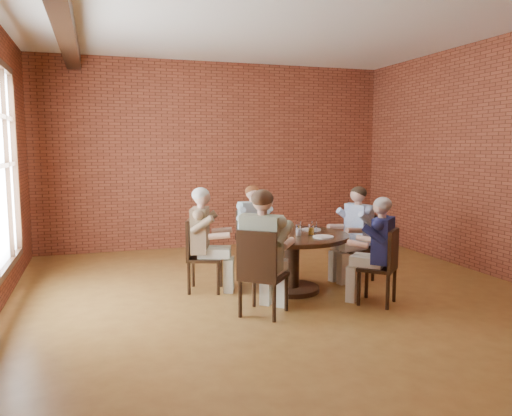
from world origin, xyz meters
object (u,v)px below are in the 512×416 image
object	(u,v)px
chair_b	(251,238)
smartphone	(321,236)
dining_table	(291,251)
chair_d	(261,270)
diner_c	(205,240)
chair_e	(384,264)
diner_b	(254,229)
diner_e	(378,251)
diner_d	(264,253)
chair_a	(359,244)
diner_a	(355,234)
chair_c	(198,252)

from	to	relation	value
chair_b	smartphone	world-z (taller)	chair_b
dining_table	chair_d	distance (m)	1.07
dining_table	diner_c	world-z (taller)	diner_c
diner_c	chair_e	bearing A→B (deg)	-103.93
diner_b	diner_c	bearing A→B (deg)	-147.58
chair_b	diner_c	world-z (taller)	diner_c
dining_table	diner_e	world-z (taller)	diner_e
dining_table	smartphone	size ratio (longest dim) A/B	10.55
dining_table	chair_e	world-z (taller)	chair_e
smartphone	diner_c	bearing A→B (deg)	177.76
dining_table	diner_b	size ratio (longest dim) A/B	1.13
chair_b	diner_d	distance (m)	2.01
diner_e	diner_c	bearing A→B (deg)	-76.48
chair_a	chair_e	distance (m)	1.16
diner_b	smartphone	world-z (taller)	diner_b
diner_d	smartphone	bearing A→B (deg)	-111.76
dining_table	diner_a	world-z (taller)	diner_a
diner_d	smartphone	size ratio (longest dim) A/B	10.10
diner_a	chair_e	world-z (taller)	diner_a
chair_b	diner_e	distance (m)	2.21
diner_a	diner_d	size ratio (longest dim) A/B	0.94
diner_a	chair_b	xyz separation A→B (m)	(-1.22, 0.96, -0.16)
diner_a	chair_c	bearing A→B (deg)	-106.77
chair_b	smartphone	xyz separation A→B (m)	(0.46, -1.45, 0.26)
diner_e	chair_d	bearing A→B (deg)	-43.52
chair_b	dining_table	bearing A→B (deg)	-90.00
chair_d	chair_e	world-z (taller)	chair_d
diner_b	chair_e	world-z (taller)	diner_b
chair_b	diner_b	xyz separation A→B (m)	(0.01, -0.08, 0.15)
diner_b	diner_d	xyz separation A→B (m)	(-0.47, -1.87, 0.05)
diner_a	chair_e	distance (m)	1.13
diner_e	smartphone	bearing A→B (deg)	-92.69
chair_b	chair_d	world-z (taller)	chair_d
dining_table	diner_e	size ratio (longest dim) A/B	1.14
diner_c	smartphone	distance (m)	1.48
chair_c	chair_d	size ratio (longest dim) A/B	0.97
chair_b	diner_a	bearing A→B (deg)	-45.99
chair_a	chair_d	distance (m)	2.12
diner_c	diner_e	xyz separation A→B (m)	(1.83, -1.15, -0.03)
diner_a	chair_e	size ratio (longest dim) A/B	1.45
diner_a	diner_b	bearing A→B (deg)	-139.05
diner_a	smartphone	xyz separation A→B (m)	(-0.76, -0.50, 0.10)
chair_a	diner_c	world-z (taller)	diner_c
diner_b	diner_e	bearing A→B (deg)	-72.01
dining_table	diner_c	size ratio (longest dim) A/B	1.09
dining_table	chair_e	size ratio (longest dim) A/B	1.61
dining_table	smartphone	world-z (taller)	smartphone
diner_a	diner_b	xyz separation A→B (m)	(-1.21, 0.88, -0.01)
chair_d	chair_a	bearing A→B (deg)	-109.18
chair_e	dining_table	bearing A→B (deg)	-90.00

